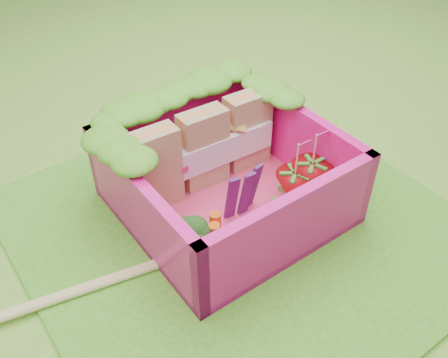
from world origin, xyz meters
TOP-DOWN VIEW (x-y plane):
  - ground at (0.00, 0.00)m, footprint 14.00×14.00m
  - placemat at (0.00, 0.00)m, footprint 2.60×2.60m
  - bento_floor at (0.04, 0.18)m, footprint 1.30×1.30m
  - bento_box at (0.04, 0.18)m, footprint 1.30×1.30m
  - lettuce_ruffle at (0.04, 0.66)m, footprint 1.43×0.77m
  - sandwich_stack at (0.04, 0.44)m, footprint 1.07×0.22m
  - broccoli at (-0.42, -0.09)m, footprint 0.31×0.31m
  - carrot_sticks at (-0.27, -0.12)m, footprint 0.14×0.15m
  - purple_wedges at (0.05, 0.01)m, footprint 0.25×0.06m
  - strawberry_left at (0.37, -0.10)m, footprint 0.25×0.25m
  - strawberry_right at (0.51, -0.11)m, footprint 0.27×0.27m
  - snap_peas at (0.42, -0.06)m, footprint 0.62×0.52m
  - chopsticks at (-0.97, 0.07)m, footprint 2.17×0.49m

SIDE VIEW (x-z plane):
  - ground at x=0.00m, z-range 0.00..0.00m
  - placemat at x=0.00m, z-range 0.00..0.03m
  - chopsticks at x=-0.97m, z-range 0.03..0.08m
  - bento_floor at x=0.04m, z-range 0.03..0.08m
  - snap_peas at x=0.42m, z-range 0.08..0.13m
  - carrot_sticks at x=-0.27m, z-range 0.08..0.32m
  - strawberry_left at x=0.37m, z-range -0.03..0.46m
  - strawberry_right at x=0.51m, z-range -0.03..0.48m
  - broccoli at x=-0.42m, z-range 0.13..0.40m
  - purple_wedges at x=0.05m, z-range 0.08..0.46m
  - bento_box at x=0.04m, z-range 0.03..0.58m
  - sandwich_stack at x=0.04m, z-range 0.07..0.64m
  - lettuce_ruffle at x=0.04m, z-range 0.58..0.69m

